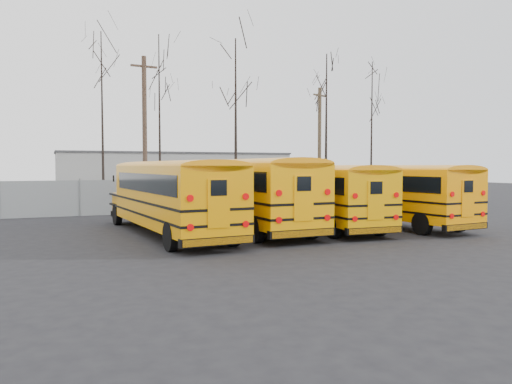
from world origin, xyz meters
name	(u,v)px	position (x,y,z in m)	size (l,w,h in m)	color
ground	(310,236)	(0.00, 0.00, 0.00)	(120.00, 120.00, 0.00)	black
fence	(217,195)	(0.00, 12.00, 1.00)	(40.00, 0.04, 2.00)	gray
distant_building	(174,174)	(2.00, 32.00, 2.00)	(22.00, 8.00, 4.00)	#A1A19C
bus_a	(171,191)	(-5.11, 2.13, 1.79)	(3.40, 11.07, 3.05)	black
bus_b	(246,188)	(-1.65, 2.80, 1.85)	(3.03, 11.36, 3.15)	black
bus_c	(319,190)	(1.70, 2.32, 1.69)	(2.80, 10.38, 2.88)	black
bus_d	(386,189)	(5.06, 1.86, 1.69)	(3.32, 10.47, 2.89)	black
utility_pole_left	(145,130)	(-3.53, 16.80, 5.23)	(1.81, 0.32, 10.17)	#493629
utility_pole_right	(319,143)	(10.13, 16.99, 4.58)	(1.50, 0.75, 8.91)	#4E3F2C
tree_1	(102,122)	(-6.48, 14.62, 5.50)	(0.26, 0.26, 11.00)	black
tree_2	(160,121)	(-2.51, 16.83, 5.87)	(0.26, 0.26, 11.74)	black
tree_3	(236,123)	(2.42, 15.11, 5.77)	(0.26, 0.26, 11.54)	black
tree_4	(326,128)	(10.66, 16.88, 5.78)	(0.26, 0.26, 11.56)	black
tree_5	(372,133)	(12.95, 14.08, 5.30)	(0.26, 0.26, 10.59)	black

